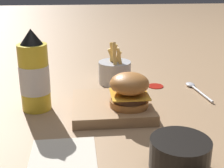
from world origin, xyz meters
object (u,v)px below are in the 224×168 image
(side_bowl, at_px, (180,153))
(fries_basket, at_px, (115,71))
(spoon, at_px, (194,88))
(serving_board, at_px, (112,106))
(burger, at_px, (129,90))
(ketchup_bottle, at_px, (34,75))

(side_bowl, bearing_deg, fries_basket, -172.26)
(spoon, bearing_deg, serving_board, 111.26)
(spoon, bearing_deg, fries_basket, 64.85)
(burger, bearing_deg, fries_basket, -178.15)
(ketchup_bottle, distance_m, spoon, 0.50)
(serving_board, height_order, burger, burger)
(serving_board, xyz_separation_m, ketchup_bottle, (-0.04, -0.20, 0.08))
(burger, xyz_separation_m, side_bowl, (0.24, 0.06, -0.04))
(ketchup_bottle, relative_size, side_bowl, 1.91)
(serving_board, xyz_separation_m, spoon, (-0.14, 0.28, -0.01))
(ketchup_bottle, bearing_deg, fries_basket, 129.14)
(ketchup_bottle, relative_size, fries_basket, 1.52)
(fries_basket, height_order, spoon, fries_basket)
(serving_board, distance_m, spoon, 0.31)
(serving_board, bearing_deg, fries_basket, 171.85)
(burger, xyz_separation_m, ketchup_bottle, (-0.07, -0.24, 0.03))
(burger, bearing_deg, side_bowl, 13.95)
(ketchup_bottle, xyz_separation_m, side_bowl, (0.31, 0.30, -0.07))
(burger, distance_m, ketchup_bottle, 0.25)
(fries_basket, relative_size, spoon, 0.85)
(serving_board, xyz_separation_m, burger, (0.03, 0.04, 0.06))
(serving_board, height_order, ketchup_bottle, ketchup_bottle)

